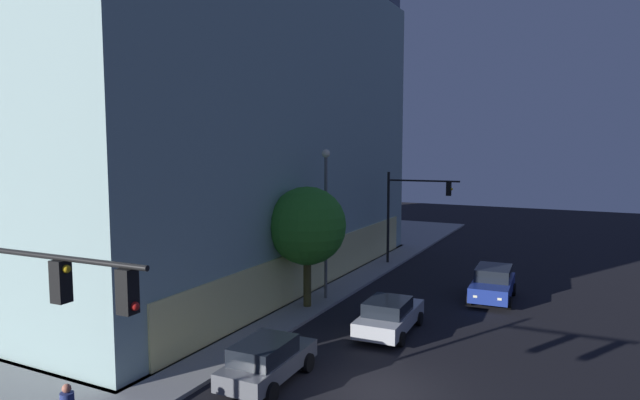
{
  "coord_description": "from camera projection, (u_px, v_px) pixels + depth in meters",
  "views": [
    {
      "loc": [
        -16.21,
        -5.96,
        8.14
      ],
      "look_at": [
        5.78,
        5.1,
        5.71
      ],
      "focal_mm": 30.27,
      "sensor_mm": 36.0,
      "label": 1
    }
  ],
  "objects": [
    {
      "name": "car_grey",
      "position": [
        267.0,
        360.0,
        18.58
      ],
      "size": [
        4.34,
        2.07,
        1.56
      ],
      "color": "slate",
      "rests_on": "ground"
    },
    {
      "name": "car_silver",
      "position": [
        389.0,
        315.0,
        23.62
      ],
      "size": [
        4.77,
        2.24,
        1.55
      ],
      "color": "#B7BABF",
      "rests_on": "ground"
    },
    {
      "name": "traffic_light_near_corner",
      "position": [
        34.0,
        314.0,
        11.69
      ],
      "size": [
        0.41,
        5.32,
        6.2
      ],
      "color": "black",
      "rests_on": "sidewalk_corner"
    },
    {
      "name": "traffic_light_far_corner",
      "position": [
        410.0,
        203.0,
        36.51
      ],
      "size": [
        0.65,
        4.85,
        6.29
      ],
      "color": "black",
      "rests_on": "sidewalk_corner"
    },
    {
      "name": "car_blue",
      "position": [
        493.0,
        283.0,
        28.77
      ],
      "size": [
        4.67,
        2.35,
        1.73
      ],
      "color": "navy",
      "rests_on": "ground"
    },
    {
      "name": "sidewalk_tree",
      "position": [
        307.0,
        226.0,
        26.77
      ],
      "size": [
        3.91,
        3.91,
        6.04
      ],
      "color": "#47421E",
      "rests_on": "sidewalk_corner"
    },
    {
      "name": "modern_building",
      "position": [
        142.0,
        114.0,
        35.82
      ],
      "size": [
        30.08,
        26.92,
        20.82
      ],
      "color": "#4C4C51",
      "rests_on": "ground"
    },
    {
      "name": "ground_plane",
      "position": [
        379.0,
        393.0,
        17.87
      ],
      "size": [
        120.0,
        120.0,
        0.0
      ],
      "primitive_type": "plane",
      "color": "black"
    },
    {
      "name": "street_lamp_sidewalk",
      "position": [
        326.0,
        205.0,
        28.16
      ],
      "size": [
        0.44,
        0.44,
        7.87
      ],
      "color": "#5E5E5E",
      "rests_on": "sidewalk_corner"
    }
  ]
}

